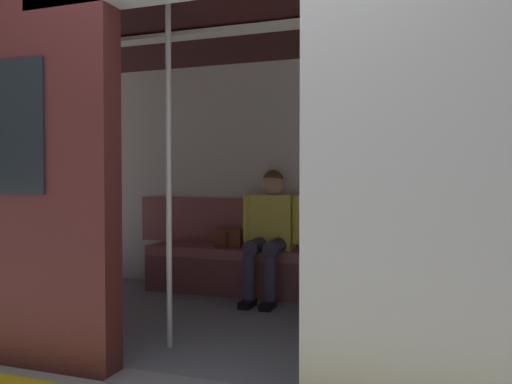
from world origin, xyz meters
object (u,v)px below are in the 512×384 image
handbag (230,238)px  grab_pole_door (169,176)px  person_seated (270,226)px  grab_pole_far (317,176)px  train_car (257,117)px  bench_seat (298,262)px  book (321,249)px

handbag → grab_pole_door: size_ratio=0.12×
person_seated → grab_pole_far: bearing=117.4°
person_seated → grab_pole_door: bearing=81.4°
train_car → handbag: (0.60, -0.95, -1.01)m
person_seated → handbag: size_ratio=4.49×
handbag → grab_pole_door: (-0.21, 1.55, 0.58)m
bench_seat → book: bearing=-161.8°
grab_pole_far → handbag: bearing=-52.1°
person_seated → grab_pole_far: 1.62m
person_seated → book: (-0.44, -0.12, -0.21)m
person_seated → book: size_ratio=5.30×
handbag → grab_pole_door: grab_pole_door is taller
bench_seat → book: size_ratio=13.46×
grab_pole_far → bench_seat: bearing=-71.9°
train_car → grab_pole_far: bearing=136.2°
book → person_seated: bearing=25.4°
bench_seat → handbag: (0.68, -0.04, 0.19)m
bench_seat → train_car: bearing=84.9°
handbag → grab_pole_far: size_ratio=0.12×
book → bench_seat: bearing=28.9°
grab_pole_door → grab_pole_far: size_ratio=1.00×
handbag → grab_pole_far: grab_pole_far is taller
grab_pole_door → handbag: bearing=-82.3°
person_seated → handbag: bearing=-11.7°
train_car → grab_pole_door: (0.39, 0.60, -0.43)m
book → grab_pole_far: bearing=111.3°
handbag → book: size_ratio=1.18×
grab_pole_door → grab_pole_far: (-0.94, -0.08, 0.00)m
train_car → book: train_car is taller
train_car → person_seated: size_ratio=5.49×
bench_seat → grab_pole_far: bearing=108.1°
train_car → bench_seat: 1.50m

